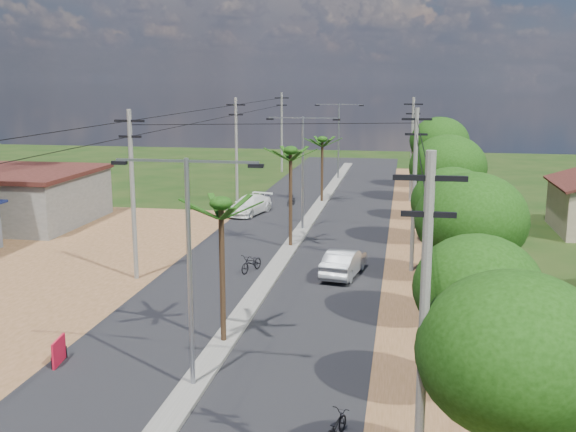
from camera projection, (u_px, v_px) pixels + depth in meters
name	position (u px, v px, depth m)	size (l,w,h in m)	color
ground	(193.00, 388.00, 23.27)	(160.00, 160.00, 0.00)	black
road	(276.00, 269.00, 37.74)	(12.00, 110.00, 0.04)	black
median	(285.00, 255.00, 40.63)	(1.00, 90.00, 0.18)	#605E56
dirt_shoulder_east	(430.00, 277.00, 36.31)	(5.00, 90.00, 0.03)	brown
low_shed	(19.00, 197.00, 49.58)	(10.40, 10.40, 3.95)	#605E56
tree_east_a	(514.00, 354.00, 14.98)	(4.40, 4.40, 6.37)	black
tree_east_b	(477.00, 289.00, 20.88)	(4.00, 4.00, 5.83)	black
tree_east_c	(471.00, 220.00, 27.42)	(4.60, 4.60, 6.83)	black
tree_east_d	(452.00, 202.00, 34.33)	(4.20, 4.20, 6.13)	black
tree_east_e	(448.00, 168.00, 41.87)	(4.80, 4.80, 7.14)	black
tree_east_f	(435.00, 170.00, 49.90)	(3.80, 3.80, 5.52)	black
tree_east_g	(440.00, 142.00, 57.25)	(5.00, 5.00, 7.38)	black
tree_east_h	(432.00, 141.00, 65.14)	(4.40, 4.40, 6.52)	black
palm_median_near	(221.00, 210.00, 26.02)	(2.00, 2.00, 6.15)	black
palm_median_mid	(291.00, 155.00, 41.39)	(2.00, 2.00, 6.55)	black
palm_median_far	(322.00, 142.00, 56.97)	(2.00, 2.00, 5.85)	black
streetlight_near	(189.00, 255.00, 22.31)	(5.10, 0.18, 8.00)	gray
streetlight_mid	(303.00, 163.00, 46.44)	(5.10, 0.18, 8.00)	gray
streetlight_far	(339.00, 134.00, 70.57)	(5.10, 0.18, 8.00)	gray
utility_pole_w_b	(133.00, 191.00, 35.08)	(1.60, 0.24, 9.00)	#605E56
utility_pole_w_c	(236.00, 149.00, 56.32)	(1.60, 0.24, 9.00)	#605E56
utility_pole_w_d	(282.00, 130.00, 76.59)	(1.60, 0.24, 9.00)	#605E56
utility_pole_e_a	(423.00, 337.00, 15.26)	(1.60, 0.24, 9.00)	#605E56
utility_pole_e_b	(414.00, 187.00, 36.50)	(1.60, 0.24, 9.00)	#605E56
utility_pole_e_c	(412.00, 147.00, 57.73)	(1.60, 0.24, 9.00)	#605E56
car_silver_mid	(344.00, 263.00, 36.41)	(1.56, 4.47, 1.47)	gray
car_white_far	(249.00, 206.00, 52.97)	(2.03, 4.98, 1.45)	silver
moto_rider_east	(335.00, 428.00, 19.85)	(0.54, 1.55, 0.81)	black
moto_rider_west_a	(252.00, 263.00, 37.14)	(0.68, 1.94, 1.02)	black
moto_rider_west_b	(291.00, 201.00, 56.57)	(0.42, 1.49, 0.90)	black
roadside_sign	(59.00, 352.00, 25.12)	(0.25, 1.23, 1.02)	#B11027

